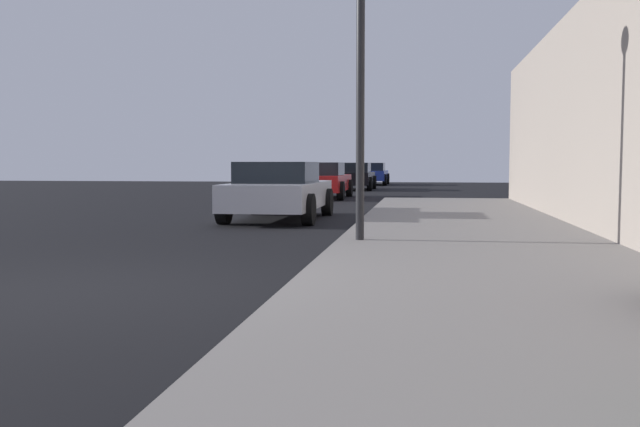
# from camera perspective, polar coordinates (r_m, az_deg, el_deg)

# --- Properties ---
(ground_plane) EXTENTS (80.00, 80.00, 0.00)m
(ground_plane) POSITION_cam_1_polar(r_m,az_deg,el_deg) (7.22, -18.30, -5.98)
(ground_plane) COLOR black
(sidewalk) EXTENTS (4.00, 32.00, 0.15)m
(sidewalk) POSITION_cam_1_polar(r_m,az_deg,el_deg) (6.50, 15.30, -6.35)
(sidewalk) COLOR gray
(sidewalk) RESTS_ON ground_plane
(street_lamp) EXTENTS (0.36, 0.36, 3.98)m
(street_lamp) POSITION_cam_1_polar(r_m,az_deg,el_deg) (10.09, 3.33, 13.60)
(street_lamp) COLOR black
(street_lamp) RESTS_ON sidewalk
(car_silver) EXTENTS (1.96, 4.29, 1.27)m
(car_silver) POSITION_cam_1_polar(r_m,az_deg,el_deg) (15.36, -3.35, 1.89)
(car_silver) COLOR #B7B7BF
(car_silver) RESTS_ON ground_plane
(car_red) EXTENTS (2.01, 4.23, 1.27)m
(car_red) POSITION_cam_1_polar(r_m,az_deg,el_deg) (24.82, 0.00, 2.74)
(car_red) COLOR red
(car_red) RESTS_ON ground_plane
(car_black) EXTENTS (1.97, 4.28, 1.27)m
(car_black) POSITION_cam_1_polar(r_m,az_deg,el_deg) (32.94, 2.72, 3.07)
(car_black) COLOR black
(car_black) RESTS_ON ground_plane
(car_blue) EXTENTS (1.92, 4.55, 1.27)m
(car_blue) POSITION_cam_1_polar(r_m,az_deg,el_deg) (40.57, 4.21, 3.26)
(car_blue) COLOR #233899
(car_blue) RESTS_ON ground_plane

